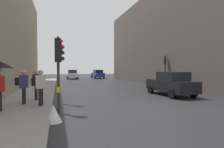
{
  "coord_description": "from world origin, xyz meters",
  "views": [
    {
      "loc": [
        -5.53,
        -8.36,
        2.0
      ],
      "look_at": [
        -0.7,
        7.56,
        1.5
      ],
      "focal_mm": 28.64,
      "sensor_mm": 36.0,
      "label": 1
    }
  ],
  "objects": [
    {
      "name": "pedestrian_with_black_backpack",
      "position": [
        -6.4,
        1.12,
        1.16
      ],
      "size": [
        0.64,
        0.4,
        1.77
      ],
      "color": "black",
      "rests_on": "sidewalk_kerb"
    },
    {
      "name": "pedestrian_with_grey_backpack",
      "position": [
        -7.29,
        1.83,
        1.16
      ],
      "size": [
        0.61,
        0.36,
        1.77
      ],
      "color": "black",
      "rests_on": "sidewalk_kerb"
    },
    {
      "name": "ground_plane",
      "position": [
        0.0,
        0.0,
        0.0
      ],
      "size": [
        120.0,
        120.0,
        0.0
      ],
      "primitive_type": "plane",
      "color": "#28282B"
    },
    {
      "name": "car_white_compact",
      "position": [
        -2.86,
        27.18,
        0.88
      ],
      "size": [
        2.03,
        4.21,
        1.76
      ],
      "color": "silver",
      "rests_on": "ground"
    },
    {
      "name": "traffic_light_near_left",
      "position": [
        -5.49,
        -0.06,
        2.23
      ],
      "size": [
        0.43,
        0.24,
        3.23
      ],
      "color": "#2D2D2D",
      "rests_on": "ground"
    },
    {
      "name": "traffic_light_mid_street",
      "position": [
        5.5,
        8.35,
        2.36
      ],
      "size": [
        0.38,
        0.44,
        3.41
      ],
      "color": "#2D2D2D",
      "rests_on": "ground"
    },
    {
      "name": "pedestrian_with_umbrella",
      "position": [
        -7.88,
        0.3,
        1.84
      ],
      "size": [
        1.0,
        1.0,
        2.14
      ],
      "color": "black",
      "rests_on": "sidewalk_kerb"
    },
    {
      "name": "traffic_light_near_right",
      "position": [
        -5.49,
        2.23,
        2.63
      ],
      "size": [
        0.45,
        0.34,
        3.81
      ],
      "color": "#2D2D2D",
      "rests_on": "ground"
    },
    {
      "name": "warning_sign_triangle",
      "position": [
        -5.71,
        -1.43,
        0.33
      ],
      "size": [
        0.64,
        0.64,
        0.65
      ],
      "primitive_type": "cone",
      "color": "silver",
      "rests_on": "ground"
    },
    {
      "name": "car_blue_van",
      "position": [
        2.4,
        27.96,
        0.88
      ],
      "size": [
        2.22,
        4.3,
        1.76
      ],
      "color": "navy",
      "rests_on": "ground"
    },
    {
      "name": "car_dark_suv",
      "position": [
        2.56,
        3.09,
        0.88
      ],
      "size": [
        2.09,
        4.24,
        1.76
      ],
      "color": "black",
      "rests_on": "ground"
    },
    {
      "name": "sidewalk_kerb",
      "position": [
        -7.28,
        6.0,
        0.08
      ],
      "size": [
        2.92,
        40.0,
        0.16
      ],
      "primitive_type": "cube",
      "color": "gray",
      "rests_on": "ground"
    },
    {
      "name": "building_facade_right",
      "position": [
        11.82,
        11.6,
        5.96
      ],
      "size": [
        12.0,
        31.99,
        11.93
      ],
      "primitive_type": "cube",
      "color": "#5B514C",
      "rests_on": "ground"
    },
    {
      "name": "pedestrian_in_dark_coat",
      "position": [
        -6.77,
        2.93,
        1.13
      ],
      "size": [
        0.42,
        0.36,
        1.77
      ],
      "color": "black",
      "rests_on": "sidewalk_kerb"
    }
  ]
}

